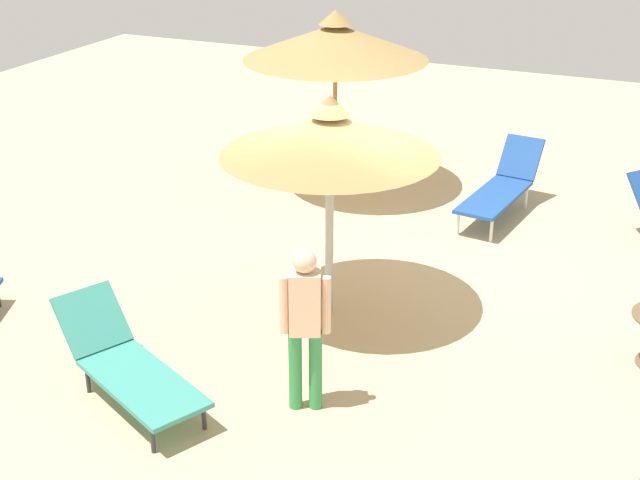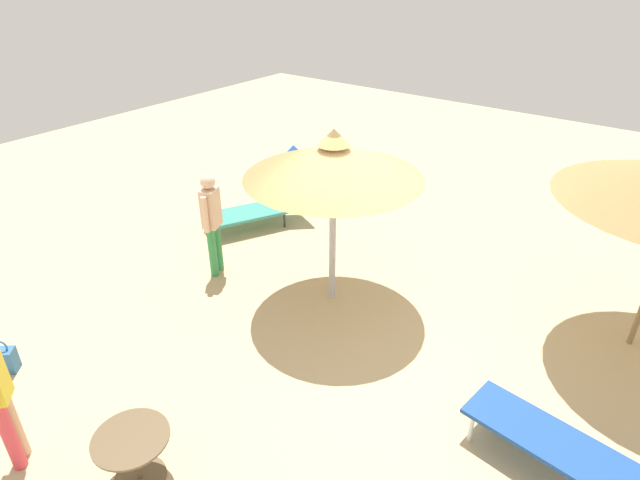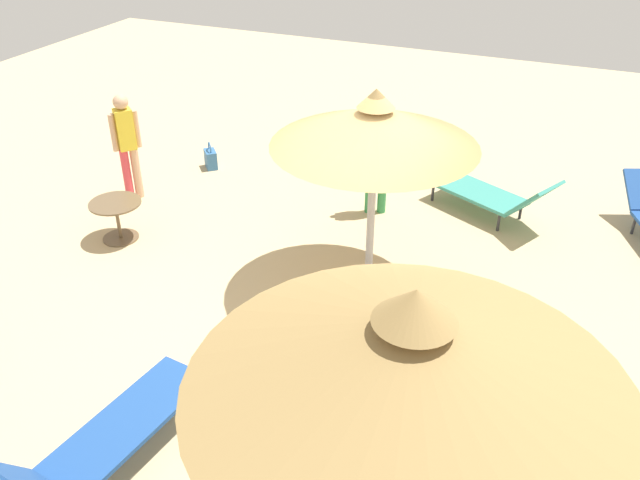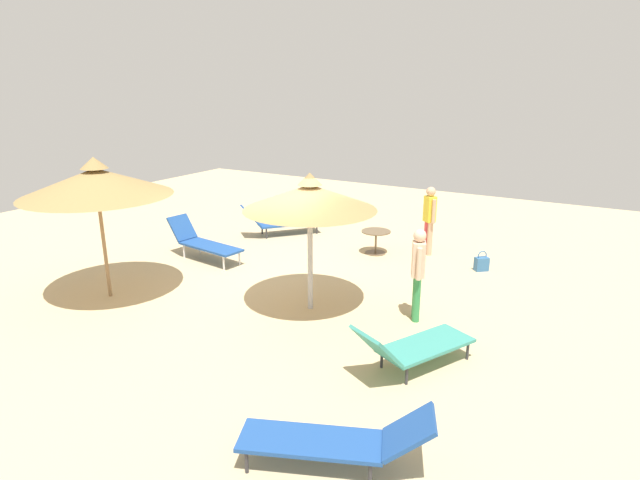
# 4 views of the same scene
# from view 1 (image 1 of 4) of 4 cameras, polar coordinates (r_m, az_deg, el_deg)

# --- Properties ---
(ground) EXTENTS (24.00, 24.00, 0.10)m
(ground) POSITION_cam_1_polar(r_m,az_deg,el_deg) (11.12, 2.89, -3.14)
(ground) COLOR tan
(parasol_umbrella_far_right) EXTENTS (2.42, 2.42, 2.59)m
(parasol_umbrella_far_right) POSITION_cam_1_polar(r_m,az_deg,el_deg) (9.66, 0.63, 6.74)
(parasol_umbrella_far_right) COLOR #B2B2B7
(parasol_umbrella_far_right) RESTS_ON ground
(parasol_umbrella_near_left) EXTENTS (2.80, 2.80, 2.79)m
(parasol_umbrella_near_left) POSITION_cam_1_polar(r_m,az_deg,el_deg) (13.58, 1.00, 12.57)
(parasol_umbrella_near_left) COLOR olive
(parasol_umbrella_near_left) RESTS_ON ground
(lounge_chair_front) EXTENTS (0.85, 2.16, 0.95)m
(lounge_chair_front) POSITION_cam_1_polar(r_m,az_deg,el_deg) (13.29, 11.55, 3.40)
(lounge_chair_front) COLOR #1E478C
(lounge_chair_front) RESTS_ON ground
(lounge_chair_near_right) EXTENTS (2.06, 1.46, 0.85)m
(lounge_chair_near_right) POSITION_cam_1_polar(r_m,az_deg,el_deg) (8.98, -12.26, -7.72)
(lounge_chair_near_right) COLOR teal
(lounge_chair_near_right) RESTS_ON ground
(person_standing_edge) EXTENTS (0.45, 0.32, 1.69)m
(person_standing_edge) POSITION_cam_1_polar(r_m,az_deg,el_deg) (8.33, -0.97, -5.11)
(person_standing_edge) COLOR #338C4C
(person_standing_edge) RESTS_ON ground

